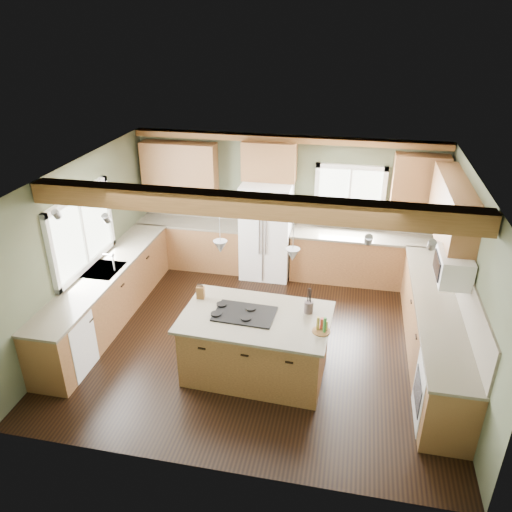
# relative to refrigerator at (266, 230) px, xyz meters

# --- Properties ---
(floor) EXTENTS (5.60, 5.60, 0.00)m
(floor) POSITION_rel_refrigerator_xyz_m (0.30, -2.12, -0.90)
(floor) COLOR black
(floor) RESTS_ON ground
(ceiling) EXTENTS (5.60, 5.60, 0.00)m
(ceiling) POSITION_rel_refrigerator_xyz_m (0.30, -2.12, 1.70)
(ceiling) COLOR silver
(ceiling) RESTS_ON wall_back
(wall_back) EXTENTS (5.60, 0.00, 5.60)m
(wall_back) POSITION_rel_refrigerator_xyz_m (0.30, 0.38, 0.40)
(wall_back) COLOR #474C36
(wall_back) RESTS_ON ground
(wall_left) EXTENTS (0.00, 5.00, 5.00)m
(wall_left) POSITION_rel_refrigerator_xyz_m (-2.50, -2.12, 0.40)
(wall_left) COLOR #474C36
(wall_left) RESTS_ON ground
(wall_right) EXTENTS (0.00, 5.00, 5.00)m
(wall_right) POSITION_rel_refrigerator_xyz_m (3.10, -2.12, 0.40)
(wall_right) COLOR #474C36
(wall_right) RESTS_ON ground
(ceiling_beam) EXTENTS (5.55, 0.26, 0.26)m
(ceiling_beam) POSITION_rel_refrigerator_xyz_m (0.30, -2.89, 1.57)
(ceiling_beam) COLOR brown
(ceiling_beam) RESTS_ON ceiling
(soffit_trim) EXTENTS (5.55, 0.20, 0.10)m
(soffit_trim) POSITION_rel_refrigerator_xyz_m (0.30, 0.28, 1.64)
(soffit_trim) COLOR brown
(soffit_trim) RESTS_ON ceiling
(backsplash_back) EXTENTS (5.58, 0.03, 0.58)m
(backsplash_back) POSITION_rel_refrigerator_xyz_m (0.30, 0.36, 0.31)
(backsplash_back) COLOR brown
(backsplash_back) RESTS_ON wall_back
(backsplash_right) EXTENTS (0.03, 3.70, 0.58)m
(backsplash_right) POSITION_rel_refrigerator_xyz_m (3.08, -2.07, 0.31)
(backsplash_right) COLOR brown
(backsplash_right) RESTS_ON wall_right
(base_cab_back_left) EXTENTS (2.02, 0.60, 0.88)m
(base_cab_back_left) POSITION_rel_refrigerator_xyz_m (-1.49, 0.08, -0.46)
(base_cab_back_left) COLOR brown
(base_cab_back_left) RESTS_ON floor
(counter_back_left) EXTENTS (2.06, 0.64, 0.04)m
(counter_back_left) POSITION_rel_refrigerator_xyz_m (-1.49, 0.08, 0.00)
(counter_back_left) COLOR #463F33
(counter_back_left) RESTS_ON base_cab_back_left
(base_cab_back_right) EXTENTS (2.62, 0.60, 0.88)m
(base_cab_back_right) POSITION_rel_refrigerator_xyz_m (1.79, 0.08, -0.46)
(base_cab_back_right) COLOR brown
(base_cab_back_right) RESTS_ON floor
(counter_back_right) EXTENTS (2.66, 0.64, 0.04)m
(counter_back_right) POSITION_rel_refrigerator_xyz_m (1.79, 0.08, 0.00)
(counter_back_right) COLOR #463F33
(counter_back_right) RESTS_ON base_cab_back_right
(base_cab_left) EXTENTS (0.60, 3.70, 0.88)m
(base_cab_left) POSITION_rel_refrigerator_xyz_m (-2.20, -2.07, -0.46)
(base_cab_left) COLOR brown
(base_cab_left) RESTS_ON floor
(counter_left) EXTENTS (0.64, 3.74, 0.04)m
(counter_left) POSITION_rel_refrigerator_xyz_m (-2.20, -2.07, 0.00)
(counter_left) COLOR #463F33
(counter_left) RESTS_ON base_cab_left
(base_cab_right) EXTENTS (0.60, 3.70, 0.88)m
(base_cab_right) POSITION_rel_refrigerator_xyz_m (2.80, -2.07, -0.46)
(base_cab_right) COLOR brown
(base_cab_right) RESTS_ON floor
(counter_right) EXTENTS (0.64, 3.74, 0.04)m
(counter_right) POSITION_rel_refrigerator_xyz_m (2.80, -2.07, 0.00)
(counter_right) COLOR #463F33
(counter_right) RESTS_ON base_cab_right
(upper_cab_back_left) EXTENTS (1.40, 0.35, 0.90)m
(upper_cab_back_left) POSITION_rel_refrigerator_xyz_m (-1.69, 0.21, 1.05)
(upper_cab_back_left) COLOR brown
(upper_cab_back_left) RESTS_ON wall_back
(upper_cab_over_fridge) EXTENTS (0.96, 0.35, 0.70)m
(upper_cab_over_fridge) POSITION_rel_refrigerator_xyz_m (-0.00, 0.21, 1.25)
(upper_cab_over_fridge) COLOR brown
(upper_cab_over_fridge) RESTS_ON wall_back
(upper_cab_right) EXTENTS (0.35, 2.20, 0.90)m
(upper_cab_right) POSITION_rel_refrigerator_xyz_m (2.92, -1.22, 1.05)
(upper_cab_right) COLOR brown
(upper_cab_right) RESTS_ON wall_right
(upper_cab_back_corner) EXTENTS (0.90, 0.35, 0.90)m
(upper_cab_back_corner) POSITION_rel_refrigerator_xyz_m (2.60, 0.21, 1.05)
(upper_cab_back_corner) COLOR brown
(upper_cab_back_corner) RESTS_ON wall_back
(window_left) EXTENTS (0.04, 1.60, 1.05)m
(window_left) POSITION_rel_refrigerator_xyz_m (-2.48, -2.07, 0.65)
(window_left) COLOR white
(window_left) RESTS_ON wall_left
(window_back) EXTENTS (1.10, 0.04, 1.00)m
(window_back) POSITION_rel_refrigerator_xyz_m (1.45, 0.36, 0.65)
(window_back) COLOR white
(window_back) RESTS_ON wall_back
(sink) EXTENTS (0.50, 0.65, 0.03)m
(sink) POSITION_rel_refrigerator_xyz_m (-2.20, -2.07, 0.01)
(sink) COLOR #262628
(sink) RESTS_ON counter_left
(faucet) EXTENTS (0.02, 0.02, 0.28)m
(faucet) POSITION_rel_refrigerator_xyz_m (-2.02, -2.07, 0.15)
(faucet) COLOR #B2B2B7
(faucet) RESTS_ON sink
(dishwasher) EXTENTS (0.60, 0.60, 0.84)m
(dishwasher) POSITION_rel_refrigerator_xyz_m (-2.19, -3.37, -0.47)
(dishwasher) COLOR white
(dishwasher) RESTS_ON floor
(oven) EXTENTS (0.60, 0.72, 0.84)m
(oven) POSITION_rel_refrigerator_xyz_m (2.79, -3.37, -0.47)
(oven) COLOR white
(oven) RESTS_ON floor
(microwave) EXTENTS (0.40, 0.70, 0.38)m
(microwave) POSITION_rel_refrigerator_xyz_m (2.88, -2.17, 0.65)
(microwave) COLOR white
(microwave) RESTS_ON wall_right
(pendant_left) EXTENTS (0.18, 0.18, 0.16)m
(pendant_left) POSITION_rel_refrigerator_xyz_m (-0.07, -2.86, 0.98)
(pendant_left) COLOR #B2B2B7
(pendant_left) RESTS_ON ceiling
(pendant_right) EXTENTS (0.18, 0.18, 0.16)m
(pendant_right) POSITION_rel_refrigerator_xyz_m (0.85, -2.91, 0.98)
(pendant_right) COLOR #B2B2B7
(pendant_right) RESTS_ON ceiling
(refrigerator) EXTENTS (0.90, 0.74, 1.80)m
(refrigerator) POSITION_rel_refrigerator_xyz_m (0.00, 0.00, 0.00)
(refrigerator) COLOR white
(refrigerator) RESTS_ON floor
(island) EXTENTS (1.90, 1.21, 0.88)m
(island) POSITION_rel_refrigerator_xyz_m (0.39, -2.89, -0.46)
(island) COLOR brown
(island) RESTS_ON floor
(island_top) EXTENTS (2.03, 1.34, 0.04)m
(island_top) POSITION_rel_refrigerator_xyz_m (0.39, -2.89, 0.00)
(island_top) COLOR #463F33
(island_top) RESTS_ON island
(cooktop) EXTENTS (0.82, 0.57, 0.02)m
(cooktop) POSITION_rel_refrigerator_xyz_m (0.24, -2.88, 0.03)
(cooktop) COLOR black
(cooktop) RESTS_ON island_top
(knife_block) EXTENTS (0.11, 0.09, 0.18)m
(knife_block) POSITION_rel_refrigerator_xyz_m (-0.46, -2.59, 0.11)
(knife_block) COLOR brown
(knife_block) RESTS_ON island_top
(utensil_crock) EXTENTS (0.15, 0.15, 0.16)m
(utensil_crock) POSITION_rel_refrigerator_xyz_m (1.06, -2.65, 0.10)
(utensil_crock) COLOR #3B342F
(utensil_crock) RESTS_ON island_top
(bottle_tray) EXTENTS (0.28, 0.28, 0.21)m
(bottle_tray) POSITION_rel_refrigerator_xyz_m (1.27, -3.07, 0.13)
(bottle_tray) COLOR brown
(bottle_tray) RESTS_ON island_top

